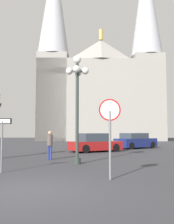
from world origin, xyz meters
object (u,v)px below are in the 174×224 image
at_px(stop_sign, 110,123).
at_px(street_lamp, 77,90).
at_px(one_way_arrow_sign, 2,137).
at_px(cathedral, 100,78).
at_px(parked_car_far_red, 95,143).
at_px(pedestrian_walking, 50,142).
at_px(parked_car_near_navy, 135,141).

relative_size(stop_sign, street_lamp, 0.50).
bearing_deg(one_way_arrow_sign, cathedral, 84.24).
relative_size(parked_car_far_red, pedestrian_walking, 2.70).
bearing_deg(stop_sign, one_way_arrow_sign, 164.20).
relative_size(street_lamp, pedestrian_walking, 3.35).
bearing_deg(parked_car_far_red, street_lamp, -95.01).
xyz_separation_m(one_way_arrow_sign, parked_car_near_navy, (7.17, 14.86, -0.68)).
relative_size(parked_car_near_navy, parked_car_far_red, 0.99).
relative_size(stop_sign, parked_car_near_navy, 0.62).
bearing_deg(parked_car_near_navy, stop_sign, -100.49).
height_order(parked_car_far_red, pedestrian_walking, pedestrian_walking).
distance_m(cathedral, one_way_arrow_sign, 37.95).
bearing_deg(cathedral, parked_car_near_navy, -80.78).
xyz_separation_m(stop_sign, one_way_arrow_sign, (-4.20, 1.19, -0.52)).
bearing_deg(one_way_arrow_sign, street_lamp, 46.42).
bearing_deg(cathedral, pedestrian_walking, -94.87).
xyz_separation_m(cathedral, stop_sign, (0.52, -37.58, -9.59)).
distance_m(stop_sign, one_way_arrow_sign, 4.39).
xyz_separation_m(street_lamp, pedestrian_walking, (-1.73, 1.78, -2.71)).
height_order(one_way_arrow_sign, pedestrian_walking, one_way_arrow_sign).
height_order(cathedral, street_lamp, cathedral).
height_order(cathedral, stop_sign, cathedral).
distance_m(parked_car_far_red, pedestrian_walking, 6.44).
distance_m(street_lamp, parked_car_far_red, 8.33).
distance_m(cathedral, parked_car_far_red, 27.99).
height_order(stop_sign, parked_car_near_navy, stop_sign).
bearing_deg(one_way_arrow_sign, pedestrian_walking, 78.18).
distance_m(street_lamp, pedestrian_walking, 3.67).
distance_m(cathedral, parked_car_near_navy, 24.34).
xyz_separation_m(stop_sign, parked_car_near_navy, (2.97, 16.05, -1.20)).
distance_m(stop_sign, pedestrian_walking, 6.70).
relative_size(one_way_arrow_sign, parked_car_far_red, 0.48).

